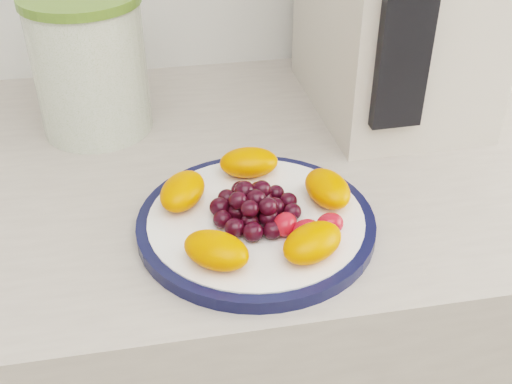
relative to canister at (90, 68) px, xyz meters
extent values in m
cube|color=#B1A598|center=(0.24, -0.11, -0.54)|extent=(3.50, 0.60, 0.90)
cylinder|color=black|center=(0.17, -0.27, -0.08)|extent=(0.26, 0.26, 0.01)
cylinder|color=white|center=(0.17, -0.27, -0.08)|extent=(0.24, 0.24, 0.02)
cylinder|color=#425E11|center=(0.00, 0.00, 0.00)|extent=(0.19, 0.19, 0.18)
cube|color=black|center=(0.37, -0.16, 0.10)|extent=(0.06, 0.02, 0.27)
ellipsoid|color=#FF5900|center=(0.26, -0.25, -0.05)|extent=(0.06, 0.08, 0.03)
ellipsoid|color=#FF5900|center=(0.18, -0.18, -0.05)|extent=(0.07, 0.05, 0.03)
ellipsoid|color=#FF5900|center=(0.10, -0.23, -0.05)|extent=(0.07, 0.08, 0.03)
ellipsoid|color=#FF5900|center=(0.12, -0.33, -0.05)|extent=(0.08, 0.08, 0.03)
ellipsoid|color=#FF5900|center=(0.22, -0.34, -0.05)|extent=(0.08, 0.07, 0.03)
ellipsoid|color=black|center=(0.17, -0.27, -0.06)|extent=(0.02, 0.02, 0.02)
ellipsoid|color=black|center=(0.19, -0.27, -0.06)|extent=(0.02, 0.02, 0.02)
ellipsoid|color=black|center=(0.18, -0.25, -0.06)|extent=(0.02, 0.02, 0.02)
ellipsoid|color=black|center=(0.16, -0.25, -0.06)|extent=(0.02, 0.02, 0.02)
ellipsoid|color=black|center=(0.15, -0.27, -0.06)|extent=(0.02, 0.02, 0.02)
ellipsoid|color=black|center=(0.16, -0.28, -0.06)|extent=(0.02, 0.02, 0.02)
ellipsoid|color=black|center=(0.18, -0.28, -0.06)|extent=(0.02, 0.02, 0.02)
ellipsoid|color=black|center=(0.21, -0.26, -0.06)|extent=(0.02, 0.02, 0.02)
ellipsoid|color=black|center=(0.20, -0.24, -0.06)|extent=(0.02, 0.02, 0.02)
ellipsoid|color=black|center=(0.18, -0.23, -0.06)|extent=(0.02, 0.02, 0.02)
ellipsoid|color=black|center=(0.16, -0.23, -0.06)|extent=(0.02, 0.02, 0.02)
ellipsoid|color=black|center=(0.15, -0.24, -0.06)|extent=(0.02, 0.02, 0.02)
ellipsoid|color=black|center=(0.14, -0.26, -0.06)|extent=(0.02, 0.02, 0.02)
ellipsoid|color=black|center=(0.14, -0.28, -0.06)|extent=(0.02, 0.02, 0.02)
ellipsoid|color=black|center=(0.15, -0.29, -0.06)|extent=(0.02, 0.02, 0.02)
ellipsoid|color=black|center=(0.16, -0.31, -0.06)|extent=(0.02, 0.02, 0.02)
ellipsoid|color=black|center=(0.18, -0.31, -0.06)|extent=(0.02, 0.02, 0.02)
ellipsoid|color=black|center=(0.20, -0.29, -0.06)|extent=(0.02, 0.02, 0.02)
ellipsoid|color=black|center=(0.21, -0.28, -0.06)|extent=(0.02, 0.02, 0.02)
ellipsoid|color=black|center=(0.17, -0.27, -0.05)|extent=(0.02, 0.02, 0.02)
ellipsoid|color=black|center=(0.18, -0.25, -0.05)|extent=(0.02, 0.02, 0.02)
ellipsoid|color=black|center=(0.16, -0.25, -0.05)|extent=(0.02, 0.02, 0.02)
ellipsoid|color=black|center=(0.15, -0.27, -0.05)|extent=(0.02, 0.02, 0.02)
ellipsoid|color=black|center=(0.16, -0.28, -0.05)|extent=(0.02, 0.02, 0.02)
ellipsoid|color=black|center=(0.18, -0.28, -0.05)|extent=(0.02, 0.02, 0.02)
ellipsoid|color=red|center=(0.22, -0.31, -0.06)|extent=(0.03, 0.03, 0.02)
ellipsoid|color=red|center=(0.24, -0.31, -0.06)|extent=(0.03, 0.03, 0.02)
ellipsoid|color=red|center=(0.23, -0.34, -0.06)|extent=(0.04, 0.04, 0.02)
ellipsoid|color=red|center=(0.20, -0.30, -0.06)|extent=(0.04, 0.04, 0.02)
camera|label=1|loc=(0.07, -0.82, 0.35)|focal=45.00mm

